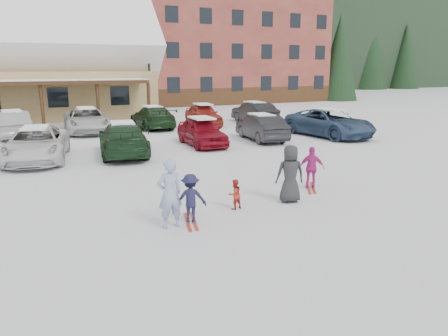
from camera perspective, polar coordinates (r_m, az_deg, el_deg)
name	(u,v)px	position (r m, az deg, el deg)	size (l,w,h in m)	color
ground	(230,211)	(12.26, 0.73, -5.65)	(160.00, 160.00, 0.00)	white
alpine_hotel	(196,24)	(52.37, -3.65, 18.21)	(31.48, 14.01, 21.48)	maroon
lamp_post	(149,75)	(36.36, -9.72, 11.91)	(0.50, 0.25, 5.82)	black
conifer_1	(339,47)	(55.12, 14.82, 15.09)	(4.84, 4.84, 11.22)	black
conifer_3	(114,57)	(55.57, -14.18, 13.92)	(3.96, 3.96, 9.18)	black
conifer_4	(299,49)	(68.70, 9.77, 15.09)	(5.06, 5.06, 11.73)	black
adult_skier	(170,194)	(10.87, -7.12, -3.36)	(0.64, 0.42, 1.76)	#8EA0C3
toddler_red	(235,194)	(12.33, 1.39, -3.45)	(0.42, 0.33, 0.86)	#B02B21
child_navy	(190,198)	(11.26, -4.40, -3.97)	(0.83, 0.48, 1.29)	#191A38
skis_child_navy	(191,221)	(11.46, -4.35, -6.98)	(0.20, 1.40, 0.03)	#AC3018
child_magenta	(312,168)	(14.61, 11.38, 0.02)	(0.82, 0.34, 1.40)	#C22487
skis_child_magenta	(311,188)	(14.77, 11.26, -2.58)	(0.20, 1.40, 0.03)	#AC3018
bystander_dark	(290,174)	(13.00, 8.63, -0.75)	(0.84, 0.55, 1.72)	#28282B
parked_car_2	(36,144)	(20.25, -23.30, 2.88)	(2.40, 5.21, 1.45)	silver
parked_car_3	(123,139)	(20.38, -13.03, 3.72)	(2.08, 5.11, 1.48)	#17341B
parked_car_4	(202,132)	(22.35, -2.91, 4.77)	(1.68, 4.18, 1.42)	maroon
parked_car_5	(261,127)	(24.00, 4.90, 5.31)	(1.50, 4.30, 1.42)	black
parked_car_6	(329,123)	(25.99, 13.61, 5.75)	(2.59, 5.62, 1.56)	navy
parked_car_9	(13,124)	(27.65, -25.87, 5.18)	(1.60, 4.60, 1.51)	#9C9B9F
parked_car_10	(87,120)	(28.13, -17.50, 5.99)	(2.50, 5.43, 1.51)	silver
parked_car_11	(153,117)	(29.10, -9.31, 6.56)	(2.00, 4.92, 1.43)	#183319
parked_car_12	(203,115)	(30.11, -2.74, 6.96)	(1.73, 4.29, 1.46)	#AD2F25
parked_car_13	(254,113)	(31.46, 4.00, 7.24)	(1.59, 4.55, 1.50)	black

